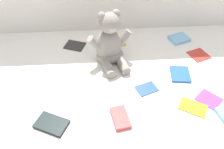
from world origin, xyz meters
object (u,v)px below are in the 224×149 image
(book_case_3, at_px, (193,107))
(book_case_4, at_px, (199,55))
(book_case_5, at_px, (115,40))
(book_case_8, at_px, (120,118))
(book_case_0, at_px, (179,39))
(book_case_7, at_px, (75,45))
(teddy_bear, at_px, (110,44))
(book_case_10, at_px, (147,88))
(book_case_11, at_px, (180,74))
(book_case_2, at_px, (209,99))
(book_case_6, at_px, (51,124))

(book_case_3, height_order, book_case_4, book_case_3)
(book_case_5, height_order, book_case_8, book_case_8)
(book_case_0, bearing_deg, book_case_7, -108.46)
(book_case_4, height_order, book_case_8, book_case_8)
(teddy_bear, distance_m, book_case_10, 0.29)
(book_case_7, distance_m, book_case_8, 0.57)
(book_case_4, distance_m, book_case_7, 0.69)
(book_case_11, bearing_deg, book_case_4, -127.63)
(book_case_3, height_order, book_case_7, same)
(book_case_3, bearing_deg, book_case_4, 9.26)
(book_case_2, xyz_separation_m, book_case_10, (-0.27, 0.08, 0.00))
(book_case_4, bearing_deg, book_case_11, -64.78)
(book_case_5, bearing_deg, teddy_bear, -119.76)
(book_case_8, bearing_deg, book_case_11, 27.05)
(book_case_0, bearing_deg, book_case_4, 4.19)
(book_case_7, bearing_deg, teddy_bear, -104.79)
(book_case_5, xyz_separation_m, book_case_8, (-0.02, -0.56, 0.00))
(teddy_bear, xyz_separation_m, book_case_0, (0.42, 0.16, -0.10))
(book_case_5, relative_size, book_case_6, 1.07)
(teddy_bear, height_order, book_case_0, teddy_bear)
(book_case_3, distance_m, book_case_10, 0.22)
(book_case_5, xyz_separation_m, book_case_7, (-0.24, -0.04, -0.00))
(book_case_6, bearing_deg, book_case_4, -36.14)
(book_case_10, height_order, book_case_11, same)
(book_case_4, bearing_deg, book_case_10, -74.81)
(book_case_8, distance_m, book_case_10, 0.21)
(teddy_bear, height_order, book_case_7, teddy_bear)
(teddy_bear, xyz_separation_m, book_case_10, (0.16, -0.22, -0.10))
(book_case_5, xyz_separation_m, book_case_11, (0.30, -0.32, -0.00))
(book_case_3, distance_m, book_case_6, 0.61)
(book_case_5, bearing_deg, book_case_11, -63.44)
(book_case_0, relative_size, book_case_2, 1.09)
(book_case_11, bearing_deg, book_case_8, 44.73)
(teddy_bear, height_order, book_case_2, teddy_bear)
(book_case_7, height_order, book_case_11, same)
(teddy_bear, bearing_deg, book_case_0, 5.67)
(book_case_3, distance_m, book_case_8, 0.32)
(book_case_8, bearing_deg, teddy_bear, 82.11)
(teddy_bear, distance_m, book_case_11, 0.38)
(book_case_3, xyz_separation_m, book_case_11, (0.00, 0.21, 0.00))
(book_case_10, bearing_deg, book_case_2, 51.86)
(book_case_6, distance_m, book_case_10, 0.46)
(book_case_5, bearing_deg, book_case_6, -135.00)
(book_case_0, xyz_separation_m, book_case_3, (-0.08, -0.51, -0.00))
(teddy_bear, height_order, book_case_5, teddy_bear)
(book_case_2, distance_m, book_case_7, 0.76)
(book_case_0, distance_m, book_case_2, 0.47)
(book_case_0, distance_m, book_case_7, 0.61)
(book_case_0, bearing_deg, book_case_6, -71.13)
(book_case_2, xyz_separation_m, book_case_11, (-0.09, 0.17, 0.00))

